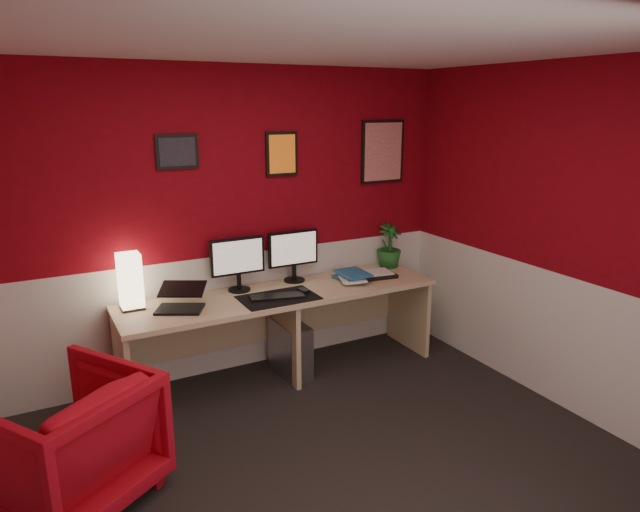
{
  "coord_description": "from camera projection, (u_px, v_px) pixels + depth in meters",
  "views": [
    {
      "loc": [
        -1.4,
        -2.55,
        2.19
      ],
      "look_at": [
        0.6,
        1.21,
        1.05
      ],
      "focal_mm": 31.79,
      "sensor_mm": 36.0,
      "label": 1
    }
  ],
  "objects": [
    {
      "name": "ground",
      "position": [
        326.0,
        484.0,
        3.38
      ],
      "size": [
        4.0,
        3.5,
        0.01
      ],
      "primitive_type": "cube",
      "color": "black",
      "rests_on": "ground"
    },
    {
      "name": "ceiling",
      "position": [
        327.0,
        39.0,
        2.73
      ],
      "size": [
        4.0,
        3.5,
        0.01
      ],
      "primitive_type": "cube",
      "color": "white",
      "rests_on": "ground"
    },
    {
      "name": "wall_back",
      "position": [
        222.0,
        226.0,
        4.55
      ],
      "size": [
        4.0,
        0.01,
        2.5
      ],
      "primitive_type": "cube",
      "color": "maroon",
      "rests_on": "ground"
    },
    {
      "name": "wall_front",
      "position": [
        630.0,
        458.0,
        1.56
      ],
      "size": [
        4.0,
        0.01,
        2.5
      ],
      "primitive_type": "cube",
      "color": "maroon",
      "rests_on": "ground"
    },
    {
      "name": "wall_right",
      "position": [
        577.0,
        244.0,
        3.96
      ],
      "size": [
        0.01,
        3.5,
        2.5
      ],
      "primitive_type": "cube",
      "color": "maroon",
      "rests_on": "ground"
    },
    {
      "name": "wainscot_back",
      "position": [
        227.0,
        313.0,
        4.74
      ],
      "size": [
        4.0,
        0.01,
        1.0
      ],
      "primitive_type": "cube",
      "color": "silver",
      "rests_on": "ground"
    },
    {
      "name": "wainscot_right",
      "position": [
        564.0,
        343.0,
        4.15
      ],
      "size": [
        0.01,
        3.5,
        1.0
      ],
      "primitive_type": "cube",
      "color": "silver",
      "rests_on": "ground"
    },
    {
      "name": "desk",
      "position": [
        283.0,
        334.0,
        4.65
      ],
      "size": [
        2.6,
        0.65,
        0.73
      ],
      "primitive_type": "cube",
      "color": "tan",
      "rests_on": "ground"
    },
    {
      "name": "shoji_lamp",
      "position": [
        130.0,
        283.0,
        4.14
      ],
      "size": [
        0.16,
        0.16,
        0.4
      ],
      "primitive_type": "cube",
      "color": "#FFE5B2",
      "rests_on": "desk"
    },
    {
      "name": "laptop",
      "position": [
        179.0,
        296.0,
        4.13
      ],
      "size": [
        0.4,
        0.36,
        0.22
      ],
      "primitive_type": "cube",
      "rotation": [
        0.0,
        0.0,
        -0.49
      ],
      "color": "black",
      "rests_on": "desk"
    },
    {
      "name": "monitor_left",
      "position": [
        238.0,
        256.0,
        4.52
      ],
      "size": [
        0.45,
        0.06,
        0.58
      ],
      "primitive_type": "cube",
      "color": "black",
      "rests_on": "desk"
    },
    {
      "name": "monitor_right",
      "position": [
        294.0,
        248.0,
        4.77
      ],
      "size": [
        0.45,
        0.06,
        0.58
      ],
      "primitive_type": "cube",
      "color": "black",
      "rests_on": "desk"
    },
    {
      "name": "desk_mat",
      "position": [
        279.0,
        298.0,
        4.42
      ],
      "size": [
        0.6,
        0.38,
        0.01
      ],
      "primitive_type": "cube",
      "color": "black",
      "rests_on": "desk"
    },
    {
      "name": "keyboard",
      "position": [
        277.0,
        296.0,
        4.41
      ],
      "size": [
        0.44,
        0.24,
        0.02
      ],
      "primitive_type": "cube",
      "rotation": [
        0.0,
        0.0,
        -0.25
      ],
      "color": "black",
      "rests_on": "desk_mat"
    },
    {
      "name": "mouse",
      "position": [
        303.0,
        291.0,
        4.52
      ],
      "size": [
        0.08,
        0.11,
        0.03
      ],
      "primitive_type": "cube",
      "rotation": [
        0.0,
        0.0,
        0.2
      ],
      "color": "black",
      "rests_on": "desk_mat"
    },
    {
      "name": "book_bottom",
      "position": [
        342.0,
        280.0,
        4.82
      ],
      "size": [
        0.25,
        0.3,
        0.03
      ],
      "primitive_type": "imported",
      "rotation": [
        0.0,
        0.0,
        0.17
      ],
      "color": "#22659C",
      "rests_on": "desk"
    },
    {
      "name": "book_middle",
      "position": [
        340.0,
        279.0,
        4.77
      ],
      "size": [
        0.29,
        0.34,
        0.02
      ],
      "primitive_type": "imported",
      "rotation": [
        0.0,
        0.0,
        -0.33
      ],
      "color": "silver",
      "rests_on": "book_bottom"
    },
    {
      "name": "book_top",
      "position": [
        341.0,
        276.0,
        4.77
      ],
      "size": [
        0.24,
        0.32,
        0.03
      ],
      "primitive_type": "imported",
      "rotation": [
        0.0,
        0.0,
        -0.03
      ],
      "color": "#22659C",
      "rests_on": "book_middle"
    },
    {
      "name": "zen_tray",
      "position": [
        374.0,
        275.0,
        4.97
      ],
      "size": [
        0.38,
        0.3,
        0.03
      ],
      "primitive_type": "cube",
      "rotation": [
        0.0,
        0.0,
        -0.14
      ],
      "color": "black",
      "rests_on": "desk"
    },
    {
      "name": "potted_plant",
      "position": [
        389.0,
        246.0,
        5.21
      ],
      "size": [
        0.25,
        0.25,
        0.4
      ],
      "primitive_type": "imported",
      "rotation": [
        0.0,
        0.0,
        0.13
      ],
      "color": "#19591E",
      "rests_on": "desk"
    },
    {
      "name": "pc_tower",
      "position": [
        290.0,
        348.0,
        4.73
      ],
      "size": [
        0.22,
        0.46,
        0.45
      ],
      "primitive_type": "cube",
      "rotation": [
        0.0,
        0.0,
        0.03
      ],
      "color": "#99999E",
      "rests_on": "ground"
    },
    {
      "name": "armchair",
      "position": [
        67.0,
        442.0,
        3.15
      ],
      "size": [
        1.13,
        1.14,
        0.76
      ],
      "primitive_type": "imported",
      "rotation": [
        0.0,
        0.0,
        3.72
      ],
      "color": "#BD0716",
      "rests_on": "ground"
    },
    {
      "name": "art_left",
      "position": [
        177.0,
        152.0,
        4.23
      ],
      "size": [
        0.32,
        0.02,
        0.26
      ],
      "primitive_type": "cube",
      "color": "black",
      "rests_on": "wall_back"
    },
    {
      "name": "art_center",
      "position": [
        282.0,
        154.0,
        4.63
      ],
      "size": [
        0.28,
        0.02,
        0.36
      ],
      "primitive_type": "cube",
      "color": "orange",
      "rests_on": "wall_back"
    },
    {
      "name": "art_right",
      "position": [
        382.0,
        152.0,
        5.09
      ],
      "size": [
        0.44,
        0.02,
        0.56
      ],
      "primitive_type": "cube",
      "color": "red",
      "rests_on": "wall_back"
    }
  ]
}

